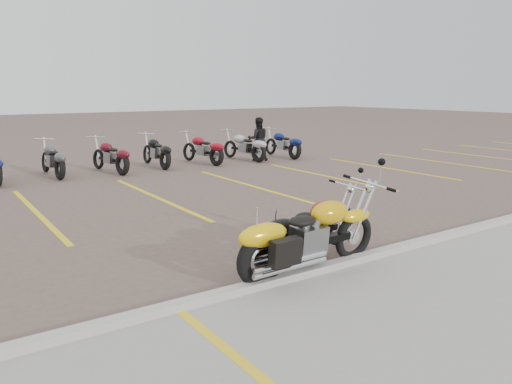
# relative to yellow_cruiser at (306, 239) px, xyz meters

# --- Properties ---
(ground) EXTENTS (100.00, 100.00, 0.00)m
(ground) POSITION_rel_yellow_cruiser_xyz_m (0.27, 1.88, -0.50)
(ground) COLOR brown
(ground) RESTS_ON ground
(concrete_apron) EXTENTS (60.00, 5.00, 0.01)m
(concrete_apron) POSITION_rel_yellow_cruiser_xyz_m (0.27, -2.62, -0.50)
(concrete_apron) COLOR #9E9B93
(concrete_apron) RESTS_ON ground
(curb) EXTENTS (60.00, 0.18, 0.12)m
(curb) POSITION_rel_yellow_cruiser_xyz_m (0.27, -0.12, -0.44)
(curb) COLOR #ADAAA3
(curb) RESTS_ON ground
(parking_stripes) EXTENTS (38.00, 5.50, 0.01)m
(parking_stripes) POSITION_rel_yellow_cruiser_xyz_m (0.27, 5.88, -0.50)
(parking_stripes) COLOR yellow
(parking_stripes) RESTS_ON ground
(yellow_cruiser) EXTENTS (2.45, 0.37, 1.01)m
(yellow_cruiser) POSITION_rel_yellow_cruiser_xyz_m (0.00, 0.00, 0.00)
(yellow_cruiser) COLOR black
(yellow_cruiser) RESTS_ON ground
(flame_cruiser) EXTENTS (2.06, 0.46, 0.85)m
(flame_cruiser) POSITION_rel_yellow_cruiser_xyz_m (0.48, 0.56, -0.08)
(flame_cruiser) COLOR black
(flame_cruiser) RESTS_ON ground
(person_b) EXTENTS (0.94, 0.86, 1.56)m
(person_b) POSITION_rel_yellow_cruiser_xyz_m (5.90, 9.80, 0.28)
(person_b) COLOR black
(person_b) RESTS_ON ground
(bg_bike_row) EXTENTS (15.65, 2.04, 1.10)m
(bg_bike_row) POSITION_rel_yellow_cruiser_xyz_m (-0.29, 10.22, 0.05)
(bg_bike_row) COLOR black
(bg_bike_row) RESTS_ON ground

